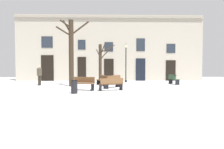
{
  "coord_description": "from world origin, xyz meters",
  "views": [
    {
      "loc": [
        -0.49,
        -14.98,
        1.72
      ],
      "look_at": [
        0.0,
        1.81,
        1.0
      ],
      "focal_mm": 35.25,
      "sensor_mm": 36.0,
      "label": 1
    }
  ],
  "objects": [
    {
      "name": "tree_foreground",
      "position": [
        -3.27,
        2.94,
        2.9
      ],
      "size": [
        2.61,
        1.9,
        5.38
      ],
      "color": "#382B1E",
      "rests_on": "ground"
    },
    {
      "name": "bench_near_center_tree",
      "position": [
        -0.11,
        -0.24,
        0.43
      ],
      "size": [
        1.69,
        0.96,
        0.85
      ],
      "rotation": [
        0.0,
        0.0,
        3.44
      ],
      "color": "brown",
      "rests_on": "ground"
    },
    {
      "name": "litter_bin",
      "position": [
        -2.39,
        -1.69,
        0.41
      ],
      "size": [
        0.41,
        0.41,
        0.81
      ],
      "color": "black",
      "rests_on": "ground"
    },
    {
      "name": "bench_far_corner",
      "position": [
        -0.76,
        3.58,
        0.45
      ],
      "size": [
        1.03,
        1.87,
        0.87
      ],
      "rotation": [
        0.0,
        0.0,
        5.05
      ],
      "color": "brown",
      "rests_on": "ground"
    },
    {
      "name": "ground_plane",
      "position": [
        0.0,
        0.0,
        0.0
      ],
      "size": [
        32.76,
        32.76,
        0.0
      ],
      "primitive_type": "plane",
      "color": "white"
    },
    {
      "name": "building_facade",
      "position": [
        -0.01,
        9.25,
        3.63
      ],
      "size": [
        20.48,
        0.6,
        7.18
      ],
      "color": "#BCB29E",
      "rests_on": "ground"
    },
    {
      "name": "person_near_bench",
      "position": [
        -6.09,
        3.73,
        0.95
      ],
      "size": [
        0.35,
        0.44,
        1.71
      ],
      "rotation": [
        0.0,
        0.0,
        1.18
      ],
      "color": "#2D271E",
      "rests_on": "ground"
    },
    {
      "name": "bench_back_to_back_right",
      "position": [
        5.59,
        4.49,
        0.46
      ],
      "size": [
        0.64,
        1.57,
        0.88
      ],
      "rotation": [
        0.0,
        0.0,
        1.7
      ],
      "color": "#2D4C33",
      "rests_on": "ground"
    },
    {
      "name": "bench_facing_shops",
      "position": [
        -2.01,
        -0.02,
        0.46
      ],
      "size": [
        1.6,
        0.93,
        0.92
      ],
      "rotation": [
        0.0,
        0.0,
        5.98
      ],
      "color": "brown",
      "rests_on": "ground"
    },
    {
      "name": "bench_by_litter_bin",
      "position": [
        0.05,
        1.46,
        0.49
      ],
      "size": [
        1.37,
        1.64,
        0.96
      ],
      "rotation": [
        0.0,
        0.0,
        4.08
      ],
      "color": "brown",
      "rests_on": "ground"
    },
    {
      "name": "streetlamp",
      "position": [
        1.54,
        6.93,
        2.37
      ],
      "size": [
        0.3,
        0.3,
        3.88
      ],
      "color": "black",
      "rests_on": "ground"
    },
    {
      "name": "tree_left_of_center",
      "position": [
        -0.96,
        6.08,
        1.99
      ],
      "size": [
        1.87,
        1.51,
        3.71
      ],
      "color": "#382B1E",
      "rests_on": "ground"
    }
  ]
}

